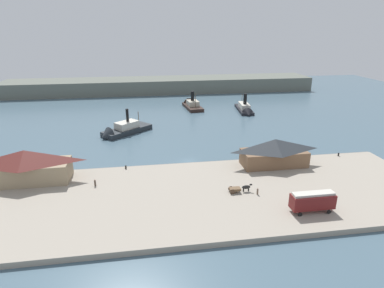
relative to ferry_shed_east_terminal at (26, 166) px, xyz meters
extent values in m
plane|color=#476070|center=(40.89, 9.23, -5.34)|extent=(320.00, 320.00, 0.00)
cube|color=#9E9384|center=(40.89, -12.77, -4.74)|extent=(110.00, 36.00, 1.20)
cube|color=gray|center=(40.89, 5.63, -4.84)|extent=(110.00, 0.80, 1.00)
cube|color=#998466|center=(0.00, 0.00, -1.73)|extent=(19.81, 7.91, 4.82)
pyramid|color=maroon|center=(0.00, 0.00, 2.34)|extent=(20.21, 8.30, 3.32)
cube|color=brown|center=(63.17, 0.27, -2.02)|extent=(17.38, 7.19, 4.23)
pyramid|color=#33383D|center=(63.17, 0.27, 1.72)|extent=(17.73, 7.55, 3.25)
cube|color=maroon|center=(61.60, -23.78, -1.78)|extent=(8.96, 2.77, 2.92)
cube|color=beige|center=(61.60, -23.78, -0.07)|extent=(8.60, 1.94, 0.50)
cylinder|color=black|center=(64.73, -22.39, -3.69)|extent=(0.90, 0.18, 0.90)
cylinder|color=black|center=(64.73, -25.17, -3.69)|extent=(0.90, 0.18, 0.90)
cylinder|color=black|center=(58.46, -22.39, -3.69)|extent=(0.90, 0.18, 0.90)
cylinder|color=black|center=(58.46, -25.17, -3.69)|extent=(0.90, 0.18, 0.90)
cube|color=brown|center=(48.37, -13.34, -3.29)|extent=(2.52, 1.55, 0.50)
cylinder|color=#4C3828|center=(47.61, -12.56, -3.54)|extent=(1.20, 0.10, 1.20)
cylinder|color=#4C3828|center=(47.61, -14.11, -3.54)|extent=(1.20, 0.10, 1.20)
ellipsoid|color=black|center=(51.03, -13.34, -3.04)|extent=(2.00, 0.70, 0.90)
ellipsoid|color=black|center=(52.13, -13.34, -2.49)|extent=(0.70, 0.32, 0.44)
cylinder|color=black|center=(51.63, -13.14, -3.64)|extent=(0.16, 0.16, 1.00)
cylinder|color=black|center=(51.63, -13.54, -3.64)|extent=(0.16, 0.16, 1.00)
cylinder|color=black|center=(50.43, -13.14, -3.64)|extent=(0.16, 0.16, 1.00)
cylinder|color=black|center=(50.43, -13.54, -3.64)|extent=(0.16, 0.16, 1.00)
cylinder|color=#4C3D33|center=(16.39, -5.12, -3.41)|extent=(0.43, 0.43, 1.46)
sphere|color=#CCA889|center=(16.39, -5.12, -2.54)|extent=(0.27, 0.27, 0.27)
cylinder|color=#6B5B4C|center=(53.15, -15.09, -3.47)|extent=(0.39, 0.39, 1.34)
sphere|color=#CCA889|center=(53.15, -15.09, -2.68)|extent=(0.24, 0.24, 0.24)
cylinder|color=black|center=(23.25, 4.05, -3.69)|extent=(0.44, 0.44, 0.90)
cylinder|color=black|center=(84.67, 3.68, -3.69)|extent=(0.44, 0.44, 0.90)
cube|color=#23282D|center=(22.57, 39.69, -4.42)|extent=(18.70, 17.31, 1.84)
cone|color=#23282D|center=(15.40, 33.59, -4.42)|extent=(6.50, 6.80, 6.05)
cube|color=beige|center=(22.57, 39.69, -2.26)|extent=(9.32, 8.94, 2.46)
cylinder|color=black|center=(22.96, 40.02, 1.31)|extent=(1.03, 1.03, 4.68)
cylinder|color=brown|center=(26.88, 43.34, -0.92)|extent=(0.24, 0.24, 5.15)
cube|color=black|center=(75.39, 65.53, -4.70)|extent=(7.64, 19.30, 1.28)
cone|color=black|center=(74.39, 56.18, -4.70)|extent=(5.43, 3.91, 5.10)
cube|color=beige|center=(75.39, 65.53, -2.93)|extent=(4.89, 10.41, 2.26)
cylinder|color=black|center=(75.24, 64.19, 0.59)|extent=(1.57, 1.57, 4.77)
cylinder|color=brown|center=(75.99, 71.14, -1.29)|extent=(0.24, 0.24, 5.55)
cube|color=black|center=(52.45, 73.62, -4.59)|extent=(8.26, 16.91, 1.50)
cone|color=black|center=(51.60, 81.73, -4.59)|extent=(6.21, 3.54, 5.94)
cube|color=#B2A893|center=(52.45, 73.62, -2.67)|extent=(5.52, 7.40, 2.35)
cylinder|color=black|center=(52.41, 74.03, 0.72)|extent=(1.63, 1.63, 4.43)
cylinder|color=brown|center=(52.96, 68.75, -0.48)|extent=(0.24, 0.24, 6.74)
cube|color=#60665B|center=(40.89, 119.23, -1.34)|extent=(180.00, 24.00, 8.00)
camera|label=1|loc=(28.28, -77.88, 31.62)|focal=30.63mm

